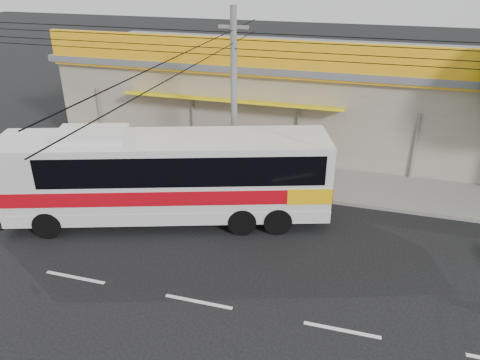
# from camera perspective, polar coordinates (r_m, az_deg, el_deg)

# --- Properties ---
(ground) EXTENTS (120.00, 120.00, 0.00)m
(ground) POSITION_cam_1_polar(r_m,az_deg,el_deg) (15.58, -1.79, -8.91)
(ground) COLOR black
(ground) RESTS_ON ground
(sidewalk) EXTENTS (30.00, 3.20, 0.15)m
(sidewalk) POSITION_cam_1_polar(r_m,az_deg,el_deg) (20.58, 3.30, 0.42)
(sidewalk) COLOR slate
(sidewalk) RESTS_ON ground
(lane_markings) EXTENTS (50.00, 0.12, 0.01)m
(lane_markings) POSITION_cam_1_polar(r_m,az_deg,el_deg) (13.71, -5.08, -14.58)
(lane_markings) COLOR silver
(lane_markings) RESTS_ON ground
(storefront_building) EXTENTS (22.60, 9.20, 5.70)m
(storefront_building) POSITION_cam_1_polar(r_m,az_deg,el_deg) (24.93, 6.37, 10.31)
(storefront_building) COLOR gray
(storefront_building) RESTS_ON ground
(coach_bus) EXTENTS (11.70, 5.87, 3.55)m
(coach_bus) POSITION_cam_1_polar(r_m,az_deg,el_deg) (16.74, -8.45, 0.88)
(coach_bus) COLOR silver
(coach_bus) RESTS_ON ground
(motorbike_red) EXTENTS (1.89, 1.35, 0.95)m
(motorbike_red) POSITION_cam_1_polar(r_m,az_deg,el_deg) (22.40, -18.37, 2.79)
(motorbike_red) COLOR maroon
(motorbike_red) RESTS_ON sidewalk
(motorbike_dark) EXTENTS (1.81, 0.77, 1.05)m
(motorbike_dark) POSITION_cam_1_polar(r_m,az_deg,el_deg) (23.30, -10.28, 4.74)
(motorbike_dark) COLOR black
(motorbike_dark) RESTS_ON sidewalk
(utility_pole) EXTENTS (34.00, 14.00, 7.31)m
(utility_pole) POSITION_cam_1_polar(r_m,az_deg,el_deg) (17.35, -0.78, 16.36)
(utility_pole) COLOR slate
(utility_pole) RESTS_ON ground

